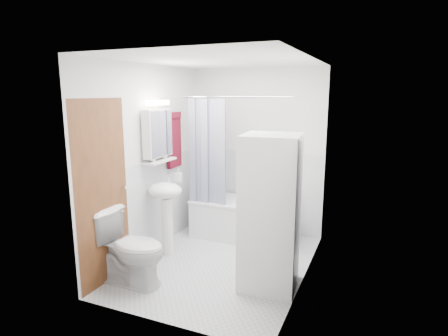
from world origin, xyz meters
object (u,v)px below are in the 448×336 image
at_px(bathtub, 242,217).
at_px(washer_dryer, 270,213).
at_px(sink, 166,202).
at_px(toilet, 130,248).

bearing_deg(bathtub, washer_dryer, -58.02).
height_order(bathtub, sink, sink).
relative_size(bathtub, toilet, 1.71).
relative_size(sink, washer_dryer, 0.63).
distance_m(bathtub, toilet, 1.85).
xyz_separation_m(sink, toilet, (0.03, -0.80, -0.30)).
distance_m(sink, washer_dryer, 1.46).
bearing_deg(toilet, washer_dryer, -68.59).
distance_m(bathtub, washer_dryer, 1.49).
bearing_deg(sink, bathtub, 53.27).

